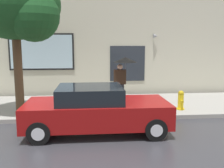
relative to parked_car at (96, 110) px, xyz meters
The scene contains 7 objects.
ground_plane 1.11m from the parked_car, behind, with size 60.00×60.00×0.00m, color #333338.
sidewalk 3.23m from the parked_car, 105.70° to the left, with size 20.00×4.00×0.15m, color gray.
building_facade 6.26m from the parked_car, 98.86° to the left, with size 20.00×0.67×7.00m.
parked_car is the anchor object (origin of this frame).
fire_hydrant 3.83m from the parked_car, 28.56° to the left, with size 0.30×0.44×0.76m.
pedestrian_with_umbrella 3.36m from the parked_car, 67.17° to the left, with size 1.00×1.00×2.01m.
street_tree 4.56m from the parked_car, 144.97° to the left, with size 3.23×2.75×5.11m.
Camera 1 is at (0.68, -7.52, 2.69)m, focal length 40.25 mm.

